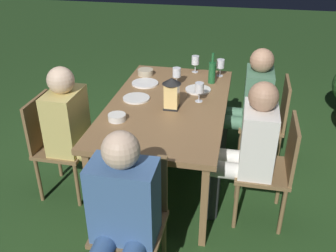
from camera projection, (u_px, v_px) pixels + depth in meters
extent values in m
plane|color=#26471E|center=(168.00, 175.00, 3.56)|extent=(16.00, 16.00, 0.00)
cube|color=olive|center=(168.00, 105.00, 3.21)|extent=(1.73, 0.98, 0.04)
cube|color=olive|center=(145.00, 102.00, 4.15)|extent=(0.05, 0.05, 0.70)
cube|color=olive|center=(91.00, 192.00, 2.78)|extent=(0.05, 0.05, 0.70)
cube|color=olive|center=(222.00, 109.00, 4.00)|extent=(0.05, 0.05, 0.70)
cube|color=olive|center=(204.00, 207.00, 2.64)|extent=(0.05, 0.05, 0.70)
cube|color=brown|center=(262.00, 171.00, 2.88)|extent=(0.42, 0.40, 0.03)
cube|color=brown|center=(292.00, 148.00, 2.74)|extent=(0.40, 0.03, 0.42)
cylinder|color=brown|center=(236.00, 206.00, 2.86)|extent=(0.03, 0.03, 0.42)
cylinder|color=brown|center=(238.00, 178.00, 3.17)|extent=(0.03, 0.03, 0.42)
cylinder|color=brown|center=(282.00, 212.00, 2.80)|extent=(0.03, 0.03, 0.42)
cylinder|color=brown|center=(280.00, 183.00, 3.11)|extent=(0.03, 0.03, 0.42)
cube|color=white|center=(258.00, 140.00, 2.76)|extent=(0.38, 0.24, 0.50)
sphere|color=tan|center=(264.00, 97.00, 2.59)|extent=(0.21, 0.21, 0.21)
cylinder|color=white|center=(235.00, 171.00, 2.82)|extent=(0.13, 0.36, 0.13)
cylinder|color=white|center=(236.00, 158.00, 2.98)|extent=(0.13, 0.36, 0.13)
cylinder|color=#333338|center=(212.00, 194.00, 2.96)|extent=(0.11, 0.11, 0.45)
cylinder|color=#333338|center=(214.00, 180.00, 3.12)|extent=(0.11, 0.11, 0.45)
cube|color=brown|center=(64.00, 148.00, 3.16)|extent=(0.42, 0.40, 0.03)
cube|color=brown|center=(39.00, 122.00, 3.09)|extent=(0.40, 0.02, 0.42)
cylinder|color=brown|center=(94.00, 161.00, 3.39)|extent=(0.03, 0.03, 0.42)
cylinder|color=brown|center=(77.00, 185.00, 3.08)|extent=(0.03, 0.03, 0.42)
cylinder|color=brown|center=(58.00, 157.00, 3.45)|extent=(0.03, 0.03, 0.42)
cylinder|color=brown|center=(39.00, 180.00, 3.14)|extent=(0.03, 0.03, 0.42)
cube|color=tan|center=(67.00, 121.00, 3.02)|extent=(0.38, 0.24, 0.50)
sphere|color=beige|center=(61.00, 80.00, 2.86)|extent=(0.21, 0.21, 0.21)
cylinder|color=tan|center=(90.00, 142.00, 3.19)|extent=(0.13, 0.36, 0.13)
cylinder|color=tan|center=(82.00, 153.00, 3.04)|extent=(0.13, 0.36, 0.13)
cylinder|color=#333338|center=(110.00, 168.00, 3.28)|extent=(0.11, 0.11, 0.45)
cylinder|color=#333338|center=(103.00, 180.00, 3.12)|extent=(0.11, 0.11, 0.45)
cube|color=brown|center=(261.00, 123.00, 3.54)|extent=(0.42, 0.40, 0.03)
cube|color=brown|center=(285.00, 103.00, 3.40)|extent=(0.40, 0.03, 0.42)
cylinder|color=brown|center=(240.00, 152.00, 3.53)|extent=(0.03, 0.03, 0.42)
cylinder|color=brown|center=(241.00, 133.00, 3.84)|extent=(0.03, 0.03, 0.42)
cylinder|color=brown|center=(277.00, 156.00, 3.47)|extent=(0.03, 0.03, 0.42)
cylinder|color=brown|center=(275.00, 136.00, 3.78)|extent=(0.03, 0.03, 0.42)
cube|color=#4C7A5B|center=(258.00, 97.00, 3.43)|extent=(0.38, 0.24, 0.50)
sphere|color=tan|center=(262.00, 60.00, 3.26)|extent=(0.21, 0.21, 0.21)
cylinder|color=#4C7A5B|center=(239.00, 123.00, 3.49)|extent=(0.13, 0.36, 0.13)
cylinder|color=#4C7A5B|center=(240.00, 114.00, 3.64)|extent=(0.13, 0.36, 0.13)
cylinder|color=#333338|center=(220.00, 143.00, 3.63)|extent=(0.11, 0.11, 0.45)
cylinder|color=#333338|center=(222.00, 134.00, 3.79)|extent=(0.11, 0.11, 0.45)
cube|color=brown|center=(130.00, 228.00, 2.33)|extent=(0.40, 0.42, 0.03)
cube|color=brown|center=(136.00, 181.00, 2.39)|extent=(0.03, 0.40, 0.42)
cylinder|color=brown|center=(164.00, 240.00, 2.56)|extent=(0.03, 0.03, 0.42)
cylinder|color=brown|center=(113.00, 232.00, 2.62)|extent=(0.03, 0.03, 0.42)
cube|color=#426699|center=(124.00, 201.00, 2.16)|extent=(0.24, 0.38, 0.50)
sphere|color=beige|center=(121.00, 150.00, 1.99)|extent=(0.21, 0.21, 0.21)
cylinder|color=#426699|center=(134.00, 252.00, 2.13)|extent=(0.36, 0.13, 0.13)
cylinder|color=#426699|center=(104.00, 247.00, 2.17)|extent=(0.36, 0.13, 0.13)
cube|color=black|center=(172.00, 107.00, 3.11)|extent=(0.12, 0.12, 0.01)
cube|color=#F9D17A|center=(172.00, 95.00, 3.06)|extent=(0.11, 0.11, 0.20)
cone|color=black|center=(172.00, 81.00, 3.00)|extent=(0.15, 0.15, 0.05)
cylinder|color=#1E5B2D|center=(212.00, 73.00, 3.55)|extent=(0.07, 0.07, 0.20)
cylinder|color=#1E5B2D|center=(213.00, 58.00, 3.48)|extent=(0.03, 0.03, 0.09)
cylinder|color=silver|center=(220.00, 76.00, 3.75)|extent=(0.06, 0.06, 0.00)
cylinder|color=silver|center=(220.00, 72.00, 3.73)|extent=(0.01, 0.01, 0.08)
cylinder|color=silver|center=(221.00, 64.00, 3.69)|extent=(0.08, 0.08, 0.08)
cylinder|color=maroon|center=(220.00, 66.00, 3.70)|extent=(0.07, 0.07, 0.03)
cylinder|color=silver|center=(199.00, 101.00, 3.23)|extent=(0.06, 0.06, 0.00)
cylinder|color=silver|center=(199.00, 97.00, 3.21)|extent=(0.01, 0.01, 0.08)
cylinder|color=silver|center=(199.00, 88.00, 3.17)|extent=(0.08, 0.08, 0.08)
cylinder|color=maroon|center=(199.00, 90.00, 3.18)|extent=(0.07, 0.07, 0.03)
cylinder|color=silver|center=(177.00, 85.00, 3.54)|extent=(0.06, 0.06, 0.00)
cylinder|color=silver|center=(177.00, 81.00, 3.52)|extent=(0.01, 0.01, 0.08)
cylinder|color=silver|center=(177.00, 72.00, 3.49)|extent=(0.08, 0.08, 0.08)
cylinder|color=maroon|center=(177.00, 75.00, 3.50)|extent=(0.07, 0.07, 0.03)
cylinder|color=silver|center=(195.00, 72.00, 3.85)|extent=(0.06, 0.06, 0.00)
cylinder|color=silver|center=(195.00, 68.00, 3.83)|extent=(0.01, 0.01, 0.08)
cylinder|color=silver|center=(195.00, 60.00, 3.79)|extent=(0.08, 0.08, 0.08)
cylinder|color=maroon|center=(195.00, 62.00, 3.80)|extent=(0.07, 0.07, 0.03)
cylinder|color=white|center=(198.00, 90.00, 3.43)|extent=(0.23, 0.23, 0.01)
cylinder|color=white|center=(136.00, 98.00, 3.26)|extent=(0.23, 0.23, 0.01)
cylinder|color=white|center=(145.00, 83.00, 3.57)|extent=(0.25, 0.25, 0.01)
cylinder|color=silver|center=(117.00, 117.00, 2.91)|extent=(0.14, 0.14, 0.05)
cylinder|color=#424C1E|center=(117.00, 116.00, 2.91)|extent=(0.12, 0.12, 0.01)
cylinder|color=#BCAD8E|center=(145.00, 72.00, 3.76)|extent=(0.15, 0.15, 0.06)
cylinder|color=tan|center=(145.00, 71.00, 3.76)|extent=(0.13, 0.13, 0.02)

